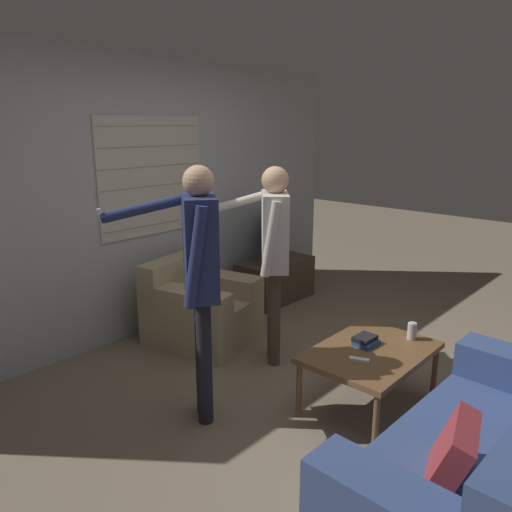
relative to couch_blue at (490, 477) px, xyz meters
name	(u,v)px	position (x,y,z in m)	size (l,w,h in m)	color
ground_plane	(324,397)	(0.54, 1.31, -0.34)	(16.00, 16.00, 0.00)	#7F705B
wall_back	(149,198)	(0.54, 3.34, 0.94)	(5.20, 0.08, 2.55)	#ADB2B7
couch_blue	(490,477)	(0.00, 0.00, 0.00)	(1.76, 0.87, 0.91)	#384C7F
armchair_beige	(199,308)	(0.62, 2.78, -0.04)	(0.95, 1.02, 0.74)	tan
coffee_table	(371,355)	(0.65, 1.01, 0.06)	(0.93, 0.66, 0.44)	brown
tv_stand	(275,279)	(1.92, 2.95, -0.11)	(0.87, 0.48, 0.47)	#4C3D2D
tv	(275,238)	(1.92, 2.95, 0.38)	(0.75, 0.72, 0.51)	#B2B2B7
person_left_standing	(199,266)	(-0.22, 1.79, 0.74)	(0.59, 0.78, 1.71)	black
person_right_standing	(273,241)	(0.75, 1.99, 0.70)	(0.52, 0.84, 1.64)	#4C4233
book_stack	(366,341)	(0.69, 1.08, 0.13)	(0.17, 0.15, 0.06)	#284C89
soda_can	(412,331)	(1.00, 0.88, 0.16)	(0.07, 0.07, 0.13)	silver
spare_remote	(359,360)	(0.44, 0.98, 0.11)	(0.08, 0.14, 0.02)	white
floor_fan	(241,303)	(1.21, 2.79, -0.16)	(0.31, 0.20, 0.39)	#A8A8AD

